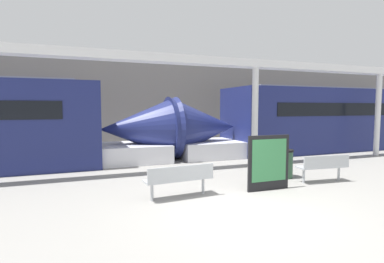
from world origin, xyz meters
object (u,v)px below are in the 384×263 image
(support_column_far, at_px, (378,115))
(support_column_near, at_px, (255,117))
(train_left, at_px, (350,120))
(bench_near, at_px, (180,178))
(bench_far, at_px, (324,165))
(poster_board, at_px, (269,163))
(trash_bin, at_px, (283,163))

(support_column_far, bearing_deg, support_column_near, 180.00)
(train_left, xyz_separation_m, support_column_far, (-1.12, -2.43, 0.31))
(bench_near, distance_m, support_column_near, 5.19)
(bench_far, bearing_deg, support_column_near, 102.45)
(bench_far, bearing_deg, poster_board, -171.21)
(train_left, xyz_separation_m, trash_bin, (-7.91, -4.56, -1.07))
(poster_board, height_order, support_column_far, support_column_far)
(bench_near, xyz_separation_m, poster_board, (2.41, -0.15, 0.23))
(trash_bin, height_order, support_column_far, support_column_far)
(trash_bin, xyz_separation_m, support_column_far, (6.79, 2.13, 1.38))
(bench_far, bearing_deg, bench_near, -175.14)
(poster_board, relative_size, support_column_far, 0.40)
(train_left, bearing_deg, bench_far, -142.66)
(bench_far, bearing_deg, trash_bin, 132.04)
(bench_far, relative_size, poster_board, 1.06)
(bench_far, distance_m, support_column_near, 3.36)
(poster_board, bearing_deg, train_left, 31.46)
(support_column_near, bearing_deg, poster_board, -116.56)
(bench_far, height_order, support_column_near, support_column_near)
(poster_board, xyz_separation_m, support_column_far, (8.07, 3.19, 1.09))
(train_left, xyz_separation_m, bench_far, (-7.21, -5.50, -1.01))
(bench_far, xyz_separation_m, trash_bin, (-0.70, 0.94, -0.06))
(trash_bin, bearing_deg, bench_far, -53.23)
(poster_board, distance_m, support_column_near, 3.72)
(train_left, bearing_deg, trash_bin, -150.02)
(bench_near, distance_m, trash_bin, 3.79)
(trash_bin, distance_m, support_column_near, 2.56)
(train_left, bearing_deg, poster_board, -148.54)
(train_left, xyz_separation_m, support_column_near, (-7.59, -2.43, 0.31))
(poster_board, relative_size, support_column_near, 0.40)
(train_left, distance_m, poster_board, 10.80)
(bench_near, xyz_separation_m, bench_far, (4.38, -0.03, -0.00))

